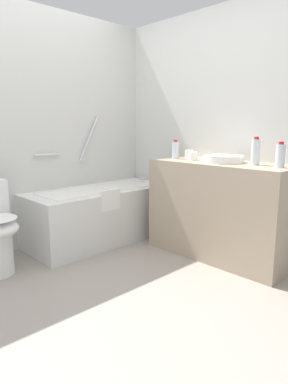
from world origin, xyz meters
name	(u,v)px	position (x,y,z in m)	size (l,w,h in m)	color
ground_plane	(90,289)	(0.00, 0.00, 0.00)	(4.13, 4.13, 0.00)	#9E9389
wall_back_tiled	(9,130)	(0.00, 1.25, 1.16)	(3.53, 0.10, 2.33)	silver
wall_right_mirror	(220,130)	(1.62, 0.00, 1.16)	(0.10, 2.79, 2.33)	silver
bathtub	(101,212)	(0.76, 0.86, 0.30)	(1.57, 0.67, 1.30)	silver
vanity_counter	(221,210)	(1.29, -0.27, 0.44)	(0.55, 1.32, 0.88)	tan
sink_basin	(223,159)	(1.28, -0.28, 0.91)	(0.36, 0.36, 0.06)	white
sink_faucet	(236,158)	(1.48, -0.28, 0.91)	(0.13, 0.15, 0.07)	silver
water_bottle_0	(175,150)	(1.23, 0.25, 0.96)	(0.06, 0.06, 0.19)	silver
water_bottle_1	(256,152)	(1.30, -0.57, 0.99)	(0.07, 0.07, 0.23)	silver
water_bottle_2	(280,156)	(1.27, -0.80, 0.97)	(0.07, 0.07, 0.20)	silver
drinking_glass_0	(193,156)	(1.23, 0.02, 0.92)	(0.08, 0.08, 0.08)	white
drinking_glass_1	(189,155)	(1.27, 0.11, 0.92)	(0.08, 0.08, 0.09)	white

